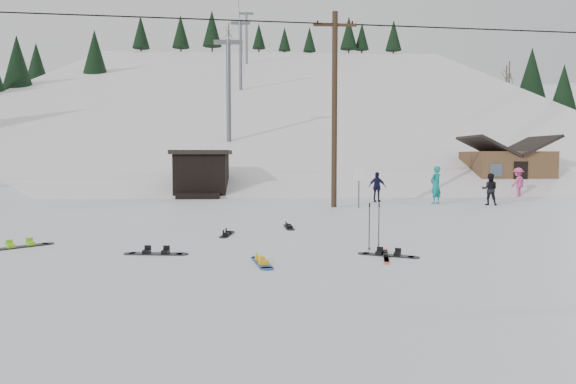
{
  "coord_description": "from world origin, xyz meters",
  "views": [
    {
      "loc": [
        -1.23,
        -9.87,
        2.38
      ],
      "look_at": [
        -0.6,
        4.19,
        1.4
      ],
      "focal_mm": 32.0,
      "sensor_mm": 36.0,
      "label": 1
    }
  ],
  "objects_px": {
    "hero_snowboard": "(262,262)",
    "hero_skis": "(386,255)",
    "cabin": "(506,170)",
    "utility_pole": "(334,107)"
  },
  "relations": [
    {
      "from": "cabin",
      "to": "hero_snowboard",
      "type": "bearing_deg",
      "value": -125.85
    },
    {
      "from": "utility_pole",
      "to": "cabin",
      "type": "xyz_separation_m",
      "value": [
        13.0,
        10.0,
        -3.2
      ]
    },
    {
      "from": "cabin",
      "to": "hero_skis",
      "type": "xyz_separation_m",
      "value": [
        -13.36,
        -21.93,
        -1.46
      ]
    },
    {
      "from": "utility_pole",
      "to": "cabin",
      "type": "height_order",
      "value": "utility_pole"
    },
    {
      "from": "cabin",
      "to": "utility_pole",
      "type": "bearing_deg",
      "value": -142.44
    },
    {
      "from": "hero_snowboard",
      "to": "hero_skis",
      "type": "bearing_deg",
      "value": -88.42
    },
    {
      "from": "hero_snowboard",
      "to": "cabin",
      "type": "bearing_deg",
      "value": -46.63
    },
    {
      "from": "hero_skis",
      "to": "utility_pole",
      "type": "bearing_deg",
      "value": 100.05
    },
    {
      "from": "utility_pole",
      "to": "hero_snowboard",
      "type": "distance_m",
      "value": 13.81
    },
    {
      "from": "hero_skis",
      "to": "cabin",
      "type": "bearing_deg",
      "value": 70.43
    }
  ]
}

